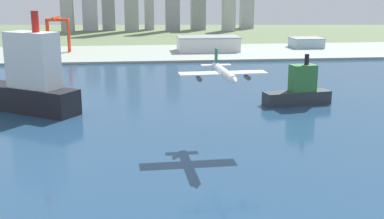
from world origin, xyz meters
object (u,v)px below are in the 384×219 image
(airplane_landing, at_px, (224,73))
(port_crane_red, at_px, (57,26))
(cargo_ship, at_px, (23,83))
(container_barge, at_px, (299,90))
(warehouse_annex, at_px, (306,43))
(warehouse_main, at_px, (208,44))

(airplane_landing, bearing_deg, port_crane_red, 109.77)
(cargo_ship, distance_m, port_crane_red, 263.34)
(cargo_ship, relative_size, container_barge, 1.79)
(warehouse_annex, bearing_deg, port_crane_red, -177.29)
(container_barge, bearing_deg, warehouse_main, 94.05)
(container_barge, bearing_deg, port_crane_red, 124.87)
(airplane_landing, height_order, cargo_ship, cargo_ship)
(cargo_ship, height_order, container_barge, cargo_ship)
(airplane_landing, relative_size, cargo_ship, 0.54)
(airplane_landing, height_order, warehouse_main, airplane_landing)
(cargo_ship, height_order, warehouse_main, cargo_ship)
(warehouse_main, height_order, warehouse_annex, warehouse_main)
(container_barge, distance_m, warehouse_main, 260.23)
(airplane_landing, bearing_deg, warehouse_annex, 64.98)
(airplane_landing, xyz_separation_m, warehouse_main, (43.45, 335.76, -23.21))
(warehouse_main, xyz_separation_m, warehouse_annex, (121.95, 18.59, -2.28))
(container_barge, xyz_separation_m, warehouse_main, (-18.39, 259.58, 1.56))
(cargo_ship, xyz_separation_m, port_crane_red, (-18.37, 262.32, 14.05))
(container_barge, relative_size, warehouse_main, 0.63)
(port_crane_red, xyz_separation_m, warehouse_annex, (287.89, 13.63, -22.63))
(cargo_ship, distance_m, warehouse_annex, 385.83)
(port_crane_red, bearing_deg, cargo_ship, -85.99)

